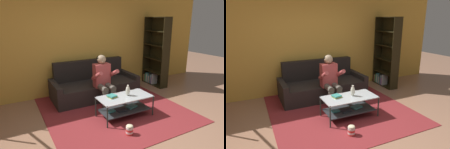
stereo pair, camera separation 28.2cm
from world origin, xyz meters
The scene contains 10 objects.
ground centered at (0.00, 0.00, 0.00)m, with size 16.80×16.80×0.00m, color #A17156.
back_partition centered at (0.00, 2.46, 1.45)m, with size 8.40×0.12×2.90m, color gold.
couch centered at (0.11, 1.86, 0.29)m, with size 2.20×0.95×0.93m.
person_seated_center centered at (0.11, 1.29, 0.64)m, with size 0.50×0.58×1.19m.
coffee_table centered at (0.21, 0.52, 0.29)m, with size 1.12×0.55×0.45m.
area_rug centered at (0.16, 1.06, 0.01)m, with size 3.00×3.28×0.01m.
vase centered at (0.30, 0.54, 0.55)m, with size 0.09×0.09×0.23m.
book_stack centered at (-0.04, 0.61, 0.47)m, with size 0.20×0.19×0.05m.
bookshelf centered at (2.22, 1.92, 0.85)m, with size 0.31×0.92×2.05m.
popcorn_tub centered at (-0.09, -0.13, 0.10)m, with size 0.13×0.13×0.19m.
Camera 2 is at (-1.63, -2.87, 2.01)m, focal length 32.00 mm.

